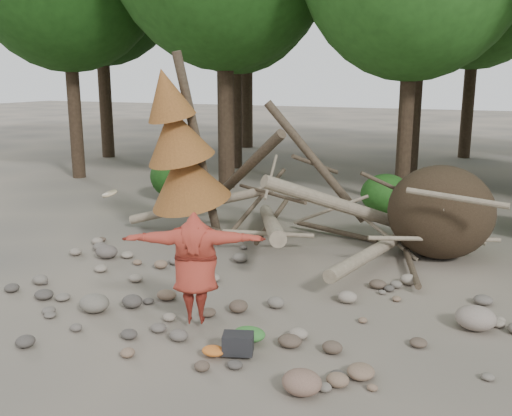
% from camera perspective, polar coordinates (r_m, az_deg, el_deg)
% --- Properties ---
extents(ground, '(120.00, 120.00, 0.00)m').
position_cam_1_polar(ground, '(9.50, -1.42, -10.39)').
color(ground, '#514C44').
rests_on(ground, ground).
extents(deadfall_pile, '(8.55, 5.24, 3.30)m').
position_cam_1_polar(deadfall_pile, '(12.56, 15.29, -0.39)').
color(deadfall_pile, '#332619').
rests_on(deadfall_pile, ground).
extents(dead_conifer, '(2.06, 2.16, 4.35)m').
position_cam_1_polar(dead_conifer, '(13.26, -7.57, 5.76)').
color(dead_conifer, '#4C3F30').
rests_on(dead_conifer, ground).
extents(bush_left, '(1.80, 1.80, 1.44)m').
position_cam_1_polar(bush_left, '(17.93, -7.69, 3.17)').
color(bush_left, '#194412').
rests_on(bush_left, ground).
extents(bush_mid, '(1.40, 1.40, 1.12)m').
position_cam_1_polar(bush_mid, '(16.28, 12.85, 1.37)').
color(bush_mid, '#225719').
rests_on(bush_mid, ground).
extents(frisbee_thrower, '(3.06, 1.33, 1.86)m').
position_cam_1_polar(frisbee_thrower, '(8.72, -6.11, -5.94)').
color(frisbee_thrower, maroon).
rests_on(frisbee_thrower, ground).
extents(backpack, '(0.48, 0.40, 0.28)m').
position_cam_1_polar(backpack, '(8.08, -1.80, -13.76)').
color(backpack, black).
rests_on(backpack, ground).
extents(cloth_green, '(0.48, 0.40, 0.18)m').
position_cam_1_polar(cloth_green, '(8.46, -0.69, -12.80)').
color(cloth_green, '#32712D').
rests_on(cloth_green, ground).
extents(cloth_orange, '(0.33, 0.27, 0.12)m').
position_cam_1_polar(cloth_orange, '(8.09, -4.28, -14.37)').
color(cloth_orange, '#BF6020').
rests_on(cloth_orange, ground).
extents(boulder_front_left, '(0.50, 0.45, 0.30)m').
position_cam_1_polar(boulder_front_left, '(9.83, -15.87, -9.14)').
color(boulder_front_left, '#6C665A').
rests_on(boulder_front_left, ground).
extents(boulder_front_right, '(0.50, 0.45, 0.30)m').
position_cam_1_polar(boulder_front_right, '(7.27, 4.61, -16.98)').
color(boulder_front_right, '#7C5D4D').
rests_on(boulder_front_right, ground).
extents(boulder_mid_right, '(0.61, 0.55, 0.37)m').
position_cam_1_polar(boulder_mid_right, '(9.46, 21.11, -10.22)').
color(boulder_mid_right, gray).
rests_on(boulder_mid_right, ground).
extents(boulder_mid_left, '(0.47, 0.43, 0.28)m').
position_cam_1_polar(boulder_mid_left, '(12.52, -14.71, -4.24)').
color(boulder_mid_left, '#5C534D').
rests_on(boulder_mid_left, ground).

